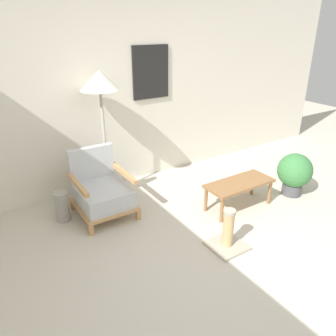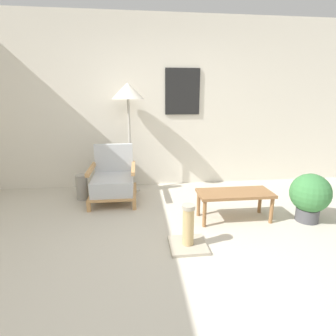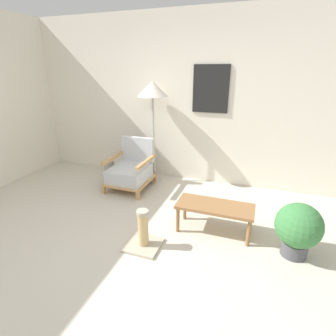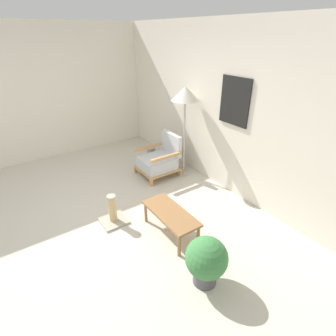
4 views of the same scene
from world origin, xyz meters
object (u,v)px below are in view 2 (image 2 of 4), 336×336
scratching_post (188,233)px  potted_plant (310,195)px  coffee_table (235,196)px  armchair (113,180)px  floor_lamp (128,96)px  vase (82,187)px

scratching_post → potted_plant: bearing=14.7°
coffee_table → scratching_post: (-0.67, -0.55, -0.16)m
armchair → potted_plant: armchair is taller
scratching_post → floor_lamp: bearing=108.9°
potted_plant → scratching_post: size_ratio=1.31×
floor_lamp → potted_plant: bearing=-32.0°
floor_lamp → scratching_post: 2.27m
armchair → vase: bearing=168.1°
scratching_post → armchair: bearing=121.8°
scratching_post → coffee_table: bearing=39.2°
floor_lamp → scratching_post: bearing=-71.1°
armchair → floor_lamp: (0.24, 0.39, 1.17)m
vase → coffee_table: bearing=-24.5°
vase → potted_plant: (2.85, -1.04, 0.15)m
floor_lamp → potted_plant: size_ratio=2.83×
potted_plant → coffee_table: bearing=170.6°
coffee_table → scratching_post: scratching_post is taller
coffee_table → floor_lamp: bearing=136.7°
vase → scratching_post: size_ratio=0.83×
floor_lamp → scratching_post: (0.60, -1.74, -1.33)m
armchair → vase: 0.49m
armchair → scratching_post: (0.84, -1.35, -0.16)m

